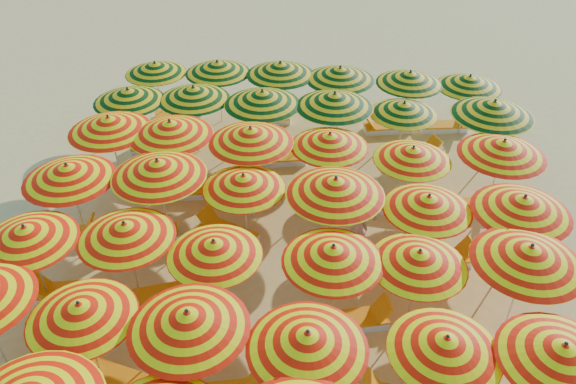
# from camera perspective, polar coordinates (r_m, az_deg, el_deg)

# --- Properties ---
(ground) EXTENTS (120.00, 120.00, 0.00)m
(ground) POSITION_cam_1_polar(r_m,az_deg,el_deg) (15.60, -0.21, -5.81)
(ground) COLOR #ECC969
(ground) RESTS_ON ground
(umbrella_7) EXTENTS (2.75, 2.75, 2.35)m
(umbrella_7) POSITION_cam_1_polar(r_m,az_deg,el_deg) (12.00, -20.33, -11.27)
(umbrella_7) COLOR silver
(umbrella_7) RESTS_ON ground
(umbrella_8) EXTENTS (3.16, 3.16, 2.53)m
(umbrella_8) POSITION_cam_1_polar(r_m,az_deg,el_deg) (11.09, -10.13, -12.69)
(umbrella_8) COLOR silver
(umbrella_8) RESTS_ON ground
(umbrella_9) EXTENTS (2.37, 2.37, 2.46)m
(umbrella_9) POSITION_cam_1_polar(r_m,az_deg,el_deg) (10.70, 1.98, -14.83)
(umbrella_9) COLOR silver
(umbrella_9) RESTS_ON ground
(umbrella_10) EXTENTS (2.80, 2.80, 2.31)m
(umbrella_10) POSITION_cam_1_polar(r_m,az_deg,el_deg) (11.20, 15.72, -14.70)
(umbrella_10) COLOR silver
(umbrella_10) RESTS_ON ground
(umbrella_11) EXTENTS (2.46, 2.46, 2.45)m
(umbrella_11) POSITION_cam_1_polar(r_m,az_deg,el_deg) (11.65, 26.09, -14.45)
(umbrella_11) COLOR silver
(umbrella_11) RESTS_ON ground
(umbrella_12) EXTENTS (2.49, 2.49, 2.43)m
(umbrella_12) POSITION_cam_1_polar(r_m,az_deg,el_deg) (14.13, -25.08, -3.90)
(umbrella_12) COLOR silver
(umbrella_12) RESTS_ON ground
(umbrella_13) EXTENTS (2.77, 2.77, 2.42)m
(umbrella_13) POSITION_cam_1_polar(r_m,az_deg,el_deg) (13.45, -16.20, -3.79)
(umbrella_13) COLOR silver
(umbrella_13) RESTS_ON ground
(umbrella_14) EXTENTS (2.84, 2.84, 2.32)m
(umbrella_14) POSITION_cam_1_polar(r_m,az_deg,el_deg) (12.70, -7.52, -5.68)
(umbrella_14) COLOR silver
(umbrella_14) RESTS_ON ground
(umbrella_15) EXTENTS (2.84, 2.84, 2.42)m
(umbrella_15) POSITION_cam_1_polar(r_m,az_deg,el_deg) (12.37, 4.60, -6.28)
(umbrella_15) COLOR silver
(umbrella_15) RESTS_ON ground
(umbrella_16) EXTENTS (2.73, 2.73, 2.33)m
(umbrella_16) POSITION_cam_1_polar(r_m,az_deg,el_deg) (12.67, 13.16, -6.58)
(umbrella_16) COLOR silver
(umbrella_16) RESTS_ON ground
(umbrella_17) EXTENTS (3.14, 3.14, 2.60)m
(umbrella_17) POSITION_cam_1_polar(r_m,az_deg,el_deg) (13.15, 23.31, -5.86)
(umbrella_17) COLOR silver
(umbrella_17) RESTS_ON ground
(umbrella_18) EXTENTS (3.12, 3.12, 2.57)m
(umbrella_18) POSITION_cam_1_polar(r_m,az_deg,el_deg) (15.64, -21.45, 1.88)
(umbrella_18) COLOR silver
(umbrella_18) RESTS_ON ground
(umbrella_19) EXTENTS (3.09, 3.09, 2.66)m
(umbrella_19) POSITION_cam_1_polar(r_m,az_deg,el_deg) (14.95, -13.06, 2.37)
(umbrella_19) COLOR silver
(umbrella_19) RESTS_ON ground
(umbrella_20) EXTENTS (2.39, 2.39, 2.34)m
(umbrella_20) POSITION_cam_1_polar(r_m,az_deg,el_deg) (14.59, -4.53, 1.04)
(umbrella_20) COLOR silver
(umbrella_20) RESTS_ON ground
(umbrella_21) EXTENTS (2.63, 2.63, 2.66)m
(umbrella_21) POSITION_cam_1_polar(r_m,az_deg,el_deg) (13.96, 4.85, 0.56)
(umbrella_21) COLOR silver
(umbrella_21) RESTS_ON ground
(umbrella_22) EXTENTS (2.82, 2.82, 2.37)m
(umbrella_22) POSITION_cam_1_polar(r_m,az_deg,el_deg) (14.21, 14.05, -1.07)
(umbrella_22) COLOR silver
(umbrella_22) RESTS_ON ground
(umbrella_23) EXTENTS (2.77, 2.77, 2.55)m
(umbrella_23) POSITION_cam_1_polar(r_m,az_deg,el_deg) (14.62, 22.76, -1.19)
(umbrella_23) COLOR silver
(umbrella_23) RESTS_ON ground
(umbrella_24) EXTENTS (3.19, 3.19, 2.62)m
(umbrella_24) POSITION_cam_1_polar(r_m,az_deg,el_deg) (17.40, -17.72, 6.59)
(umbrella_24) COLOR silver
(umbrella_24) RESTS_ON ground
(umbrella_25) EXTENTS (3.12, 3.12, 2.63)m
(umbrella_25) POSITION_cam_1_polar(r_m,az_deg,el_deg) (16.70, -11.87, 6.35)
(umbrella_25) COLOR silver
(umbrella_25) RESTS_ON ground
(umbrella_26) EXTENTS (2.89, 2.89, 2.62)m
(umbrella_26) POSITION_cam_1_polar(r_m,az_deg,el_deg) (16.06, -3.82, 5.77)
(umbrella_26) COLOR silver
(umbrella_26) RESTS_ON ground
(umbrella_27) EXTENTS (2.47, 2.47, 2.42)m
(umbrella_27) POSITION_cam_1_polar(r_m,az_deg,el_deg) (16.18, 4.27, 5.26)
(umbrella_27) COLOR silver
(umbrella_27) RESTS_ON ground
(umbrella_28) EXTENTS (2.73, 2.73, 2.33)m
(umbrella_28) POSITION_cam_1_polar(r_m,az_deg,el_deg) (16.05, 12.56, 3.80)
(umbrella_28) COLOR silver
(umbrella_28) RESTS_ON ground
(umbrella_29) EXTENTS (2.86, 2.86, 2.58)m
(umbrella_29) POSITION_cam_1_polar(r_m,az_deg,el_deg) (16.63, 21.00, 4.21)
(umbrella_29) COLOR silver
(umbrella_29) RESTS_ON ground
(umbrella_30) EXTENTS (2.81, 2.81, 2.47)m
(umbrella_30) POSITION_cam_1_polar(r_m,az_deg,el_deg) (19.20, -15.90, 9.43)
(umbrella_30) COLOR silver
(umbrella_30) RESTS_ON ground
(umbrella_31) EXTENTS (3.06, 3.06, 2.50)m
(umbrella_31) POSITION_cam_1_polar(r_m,az_deg,el_deg) (18.81, -9.56, 9.87)
(umbrella_31) COLOR silver
(umbrella_31) RESTS_ON ground
(umbrella_32) EXTENTS (2.92, 2.92, 2.62)m
(umbrella_32) POSITION_cam_1_polar(r_m,az_deg,el_deg) (18.06, -2.61, 9.54)
(umbrella_32) COLOR silver
(umbrella_32) RESTS_ON ground
(umbrella_33) EXTENTS (3.16, 3.16, 2.64)m
(umbrella_33) POSITION_cam_1_polar(r_m,az_deg,el_deg) (17.93, 4.75, 9.29)
(umbrella_33) COLOR silver
(umbrella_33) RESTS_ON ground
(umbrella_34) EXTENTS (2.52, 2.52, 2.31)m
(umbrella_34) POSITION_cam_1_polar(r_m,az_deg,el_deg) (18.38, 11.69, 8.33)
(umbrella_34) COLOR silver
(umbrella_34) RESTS_ON ground
(umbrella_35) EXTENTS (2.54, 2.54, 2.68)m
(umbrella_35) POSITION_cam_1_polar(r_m,az_deg,el_deg) (18.42, 20.16, 7.99)
(umbrella_35) COLOR silver
(umbrella_35) RESTS_ON ground
(umbrella_36) EXTENTS (2.62, 2.62, 2.34)m
(umbrella_36) POSITION_cam_1_polar(r_m,az_deg,el_deg) (21.24, -13.34, 12.16)
(umbrella_36) COLOR silver
(umbrella_36) RESTS_ON ground
(umbrella_37) EXTENTS (2.52, 2.52, 2.47)m
(umbrella_37) POSITION_cam_1_polar(r_m,az_deg,el_deg) (20.61, -7.17, 12.46)
(umbrella_37) COLOR silver
(umbrella_37) RESTS_ON ground
(umbrella_38) EXTENTS (2.86, 2.86, 2.57)m
(umbrella_38) POSITION_cam_1_polar(r_m,az_deg,el_deg) (20.14, -0.78, 12.41)
(umbrella_38) COLOR silver
(umbrella_38) RESTS_ON ground
(umbrella_39) EXTENTS (2.60, 2.60, 2.55)m
(umbrella_39) POSITION_cam_1_polar(r_m,az_deg,el_deg) (19.89, 5.30, 11.90)
(umbrella_39) COLOR silver
(umbrella_39) RESTS_ON ground
(umbrella_40) EXTENTS (3.04, 3.04, 2.45)m
(umbrella_40) POSITION_cam_1_polar(r_m,az_deg,el_deg) (20.15, 12.28, 11.28)
(umbrella_40) COLOR silver
(umbrella_40) RESTS_ON ground
(umbrella_41) EXTENTS (2.93, 2.93, 2.37)m
(umbrella_41) POSITION_cam_1_polar(r_m,az_deg,el_deg) (20.56, 17.95, 10.63)
(umbrella_41) COLOR silver
(umbrella_41) RESTS_ON ground
(lounger_3) EXTENTS (1.82, 0.97, 0.69)m
(lounger_3) POSITION_cam_1_polar(r_m,az_deg,el_deg) (13.10, -16.41, -17.99)
(lounger_3) COLOR white
(lounger_3) RESTS_ON ground
(lounger_7) EXTENTS (1.81, 0.91, 0.69)m
(lounger_7) POSITION_cam_1_polar(r_m,az_deg,el_deg) (15.26, -21.26, -9.43)
(lounger_7) COLOR white
(lounger_7) RESTS_ON ground
(lounger_8) EXTENTS (1.82, 1.17, 0.69)m
(lounger_8) POSITION_cam_1_polar(r_m,az_deg,el_deg) (14.52, -12.78, -10.18)
(lounger_8) COLOR white
(lounger_8) RESTS_ON ground
(lounger_9) EXTENTS (1.83, 1.04, 0.69)m
(lounger_9) POSITION_cam_1_polar(r_m,az_deg,el_deg) (13.73, 6.72, -12.83)
(lounger_9) COLOR white
(lounger_9) RESTS_ON ground
(lounger_10) EXTENTS (1.82, 0.93, 0.69)m
(lounger_10) POSITION_cam_1_polar(r_m,az_deg,el_deg) (16.99, -21.55, -4.07)
(lounger_10) COLOR white
(lounger_10) RESTS_ON ground
(lounger_11) EXTENTS (1.83, 1.13, 0.69)m
(lounger_11) POSITION_cam_1_polar(r_m,az_deg,el_deg) (16.28, -14.24, -4.34)
(lounger_11) COLOR white
(lounger_11) RESTS_ON ground
(lounger_12) EXTENTS (1.82, 1.21, 0.69)m
(lounger_12) POSITION_cam_1_polar(r_m,az_deg,el_deg) (16.00, -6.20, -4.04)
(lounger_12) COLOR white
(lounger_12) RESTS_ON ground
(lounger_13) EXTENTS (1.82, 0.94, 0.69)m
(lounger_13) POSITION_cam_1_polar(r_m,az_deg,el_deg) (15.62, 15.15, -6.59)
(lounger_13) COLOR white
(lounger_13) RESTS_ON ground
(lounger_14) EXTENTS (1.82, 0.93, 0.69)m
(lounger_14) POSITION_cam_1_polar(r_m,az_deg,el_deg) (18.29, -14.78, 0.70)
(lounger_14) COLOR white
(lounger_14) RESTS_ON ground
(lounger_15) EXTENTS (1.81, 0.89, 0.69)m
(lounger_15) POSITION_cam_1_polar(r_m,az_deg,el_deg) (17.67, -9.52, 0.12)
(lounger_15) COLOR white
(lounger_15) RESTS_ON ground
(lounger_16) EXTENTS (1.82, 1.19, 0.69)m
(lounger_16) POSITION_cam_1_polar(r_m,az_deg,el_deg) (17.22, -5.59, -0.61)
(lounger_16) COLOR white
(lounger_16) RESTS_ON ground
(lounger_17) EXTENTS (1.78, 0.74, 0.69)m
(lounger_17) POSITION_cam_1_polar(r_m,az_deg,el_deg) (17.08, 9.74, -1.40)
(lounger_17) COLOR white
(lounger_17) RESTS_ON ground
(lounger_18) EXTENTS (1.74, 0.59, 0.69)m
(lounger_18) POSITION_cam_1_polar(r_m,az_deg,el_deg) (17.69, 17.95, -1.36)
(lounger_18) COLOR white
(lounger_18) RESTS_ON ground
(lounger_19) EXTENTS (1.83, 1.13, 0.69)m
(lounger_19) POSITION_cam_1_polar(r_m,az_deg,el_deg) (20.14, -13.16, 4.60)
(lounger_19) COLOR white
(lounger_19) RESTS_ON ground
(lounger_20) EXTENTS (1.82, 0.95, 0.69)m
(lounger_20) POSITION_cam_1_polar(r_m,az_deg,el_deg) (18.91, -1.02, 3.37)
(lounger_20) COLOR white
(lounger_20) RESTS_ON ground
(lounger_21) EXTENTS (1.82, 1.24, 0.69)m
(lounger_21) POSITION_cam_1_polar(r_m,az_deg,el_deg) (19.59, 12.72, 3.68)
(lounger_21) COLOR white
(lounger_21) RESTS_ON ground
(lounger_22) EXTENTS (1.82, 1.24, 0.69)m
(lounger_22) POSITION_cam_1_polar(r_m,az_deg,el_deg) (22.07, -11.01, 7.91)
(lounger_22) COLOR white
(lounger_22) RESTS_ON ground
(lounger_23) EXTENTS (1.82, 1.02, 0.69)m
(lounger_23) POSITION_cam_1_polar(r_m,az_deg,el_deg) (21.22, -2.07, 7.37)
(lounger_23) COLOR white
(lounger_23) RESTS_ON ground
(lounger_24) EXTENTS (1.82, 0.96, 0.69)m
(lounger_24) POSITION_cam_1_polar(r_m,az_deg,el_deg) (21.00, 9.96, 6.47)
(lounger_24) COLOR white
(lounger_24) RESTS_ON ground
(lounger_25) EXTENTS (1.80, 0.85, 0.69)m
(lounger_25) POSITION_cam_1_polar(r_m,az_deg,el_deg) (21.55, 15.60, 6.45)
(lounger_25) COLOR white
(lounger_25) RESTS_ON ground
(beachgoer_a) EXTENTS (0.56, 0.44, 1.33)m
(beachgoer_a) POSITION_cam_1_polar(r_m,az_deg,el_deg) (15.42, 7.10, -3.45)
(beachgoer_a) COLOR tan
(beachgoer_a) RESTS_ON ground
(beachgoer_b) EXTENTS (0.79, 0.67, 1.43)m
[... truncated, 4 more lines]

